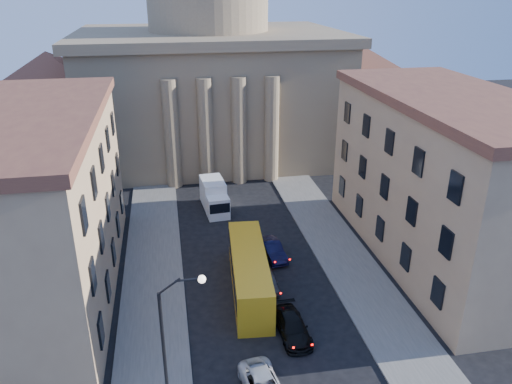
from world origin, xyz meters
TOP-DOWN VIEW (x-y plane):
  - sidewalk_left at (-8.50, 18.00)m, footprint 5.00×60.00m
  - sidewalk_right at (8.50, 18.00)m, footprint 5.00×60.00m
  - church at (0.00, 55.47)m, footprint 68.02×28.76m
  - building_left at (-17.00, 22.00)m, footprint 11.60×26.60m
  - building_right at (17.00, 22.00)m, footprint 11.60×26.60m
  - street_lamp at (-6.97, 8.00)m, footprint 2.62×0.44m
  - car_right_mid at (1.25, 13.06)m, footprint 2.13×4.88m
  - car_right_far at (0.80, 19.10)m, footprint 1.53×3.61m
  - car_right_distant at (2.12, 23.94)m, footprint 2.18×4.68m
  - city_bus at (-0.80, 19.07)m, footprint 3.64×11.96m
  - box_truck at (-1.94, 35.02)m, footprint 2.77×6.01m

SIDE VIEW (x-z plane):
  - sidewalk_left at x=-8.50m, z-range 0.00..0.15m
  - sidewalk_right at x=8.50m, z-range 0.00..0.15m
  - car_right_far at x=0.80m, z-range 0.00..1.22m
  - car_right_mid at x=1.25m, z-range 0.00..1.40m
  - car_right_distant at x=2.12m, z-range 0.00..1.48m
  - box_truck at x=-1.94m, z-range -0.08..3.12m
  - city_bus at x=-0.80m, z-range 0.12..3.45m
  - street_lamp at x=-6.97m, z-range 0.87..9.70m
  - building_left at x=-17.00m, z-range 0.07..14.77m
  - building_right at x=17.00m, z-range 0.07..14.77m
  - church at x=0.00m, z-range -6.42..30.18m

